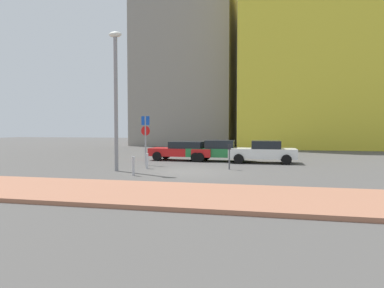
% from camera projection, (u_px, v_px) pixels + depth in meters
% --- Properties ---
extents(ground_plane, '(120.00, 120.00, 0.00)m').
position_uv_depth(ground_plane, '(189.00, 172.00, 17.61)').
color(ground_plane, '#4C4947').
extents(sidewalk_brick, '(40.00, 4.13, 0.14)m').
position_uv_depth(sidewalk_brick, '(148.00, 193.00, 11.43)').
color(sidewalk_brick, '#9E664C').
rests_on(sidewalk_brick, ground).
extents(parked_car_red, '(4.68, 2.21, 1.35)m').
position_uv_depth(parked_car_red, '(183.00, 150.00, 23.85)').
color(parked_car_red, red).
rests_on(parked_car_red, ground).
extents(parked_car_green, '(4.43, 2.07, 1.46)m').
position_uv_depth(parked_car_green, '(219.00, 150.00, 23.31)').
color(parked_car_green, '#237238').
rests_on(parked_car_green, ground).
extents(parked_car_white, '(4.40, 2.13, 1.47)m').
position_uv_depth(parked_car_white, '(263.00, 152.00, 22.15)').
color(parked_car_white, white).
rests_on(parked_car_white, ground).
extents(parking_sign_post, '(0.60, 0.13, 3.06)m').
position_uv_depth(parking_sign_post, '(146.00, 134.00, 20.78)').
color(parking_sign_post, gray).
rests_on(parking_sign_post, ground).
extents(parking_meter, '(0.18, 0.14, 1.39)m').
position_uv_depth(parking_meter, '(229.00, 153.00, 18.61)').
color(parking_meter, '#4C4C51').
rests_on(parking_meter, ground).
extents(street_lamp, '(0.70, 0.36, 7.36)m').
position_uv_depth(street_lamp, '(116.00, 90.00, 17.78)').
color(street_lamp, gray).
rests_on(street_lamp, ground).
extents(traffic_bollard_near, '(0.12, 0.12, 0.92)m').
position_uv_depth(traffic_bollard_near, '(133.00, 166.00, 16.19)').
color(traffic_bollard_near, '#B7B7BC').
rests_on(traffic_bollard_near, ground).
extents(traffic_bollard_mid, '(0.16, 0.16, 0.86)m').
position_uv_depth(traffic_bollard_mid, '(147.00, 161.00, 19.03)').
color(traffic_bollard_mid, '#B7B7BC').
rests_on(traffic_bollard_mid, ground).
extents(building_colorful_midrise, '(15.85, 16.89, 23.31)m').
position_uv_depth(building_colorful_midrise, '(306.00, 54.00, 42.49)').
color(building_colorful_midrise, gold).
rests_on(building_colorful_midrise, ground).
extents(building_under_construction, '(13.04, 14.71, 22.07)m').
position_uv_depth(building_under_construction, '(190.00, 68.00, 48.74)').
color(building_under_construction, gray).
rests_on(building_under_construction, ground).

